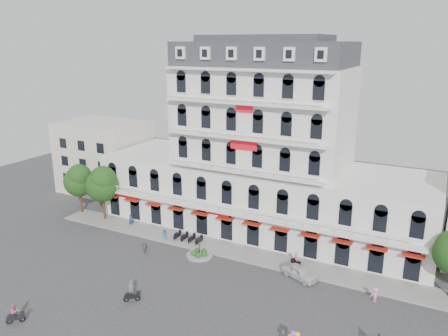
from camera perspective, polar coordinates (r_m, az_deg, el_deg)
ground at (r=48.08m, az=-3.74°, el=-15.12°), size 120.00×120.00×0.00m
sidewalk at (r=54.97m, az=1.15°, el=-10.75°), size 53.00×4.00×0.16m
main_building at (r=59.19m, az=5.03°, el=1.42°), size 45.00×15.00×25.80m
flank_building_west at (r=77.72m, az=-15.37°, el=1.43°), size 14.00×10.00×12.00m
traffic_island at (r=53.80m, az=-3.21°, el=-11.19°), size 3.20×3.20×1.60m
parked_scooter_row at (r=57.62m, az=-4.70°, el=-9.56°), size 4.40×1.80×1.10m
tree_west_outer at (r=68.27m, az=-18.42°, el=-1.40°), size 4.50×4.48×7.76m
tree_west_inner at (r=64.45m, az=-15.62°, el=-1.86°), size 4.76×4.76×8.25m
parked_car at (r=49.73m, az=9.83°, el=-13.25°), size 4.58×3.19×1.45m
rider_west at (r=45.94m, az=-12.00°, el=-15.52°), size 1.43×1.19×2.32m
rider_southwest at (r=46.32m, az=-25.66°, el=-16.76°), size 1.31×1.31×1.97m
rider_center at (r=51.68m, az=9.36°, el=-11.67°), size 1.45×1.16×1.95m
pedestrian_left at (r=58.12m, az=-7.75°, el=-8.59°), size 0.84×0.65×1.53m
pedestrian_mid at (r=54.99m, az=-10.30°, el=-10.18°), size 0.99×0.59×1.58m
pedestrian_right at (r=47.51m, az=19.12°, el=-15.39°), size 1.16×1.00×1.56m
pedestrian_far at (r=63.11m, az=-12.05°, el=-6.68°), size 0.71×0.74×1.70m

